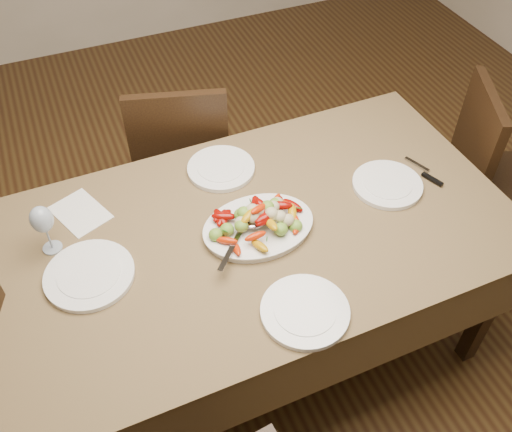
{
  "coord_description": "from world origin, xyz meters",
  "views": [
    {
      "loc": [
        -0.73,
        -1.1,
        2.24
      ],
      "look_at": [
        -0.21,
        0.15,
        0.82
      ],
      "focal_mm": 40.0,
      "sensor_mm": 36.0,
      "label": 1
    }
  ],
  "objects": [
    {
      "name": "floor",
      "position": [
        0.0,
        0.0,
        0.0
      ],
      "size": [
        6.0,
        6.0,
        0.0
      ],
      "primitive_type": "plane",
      "color": "#3B2612",
      "rests_on": "ground"
    },
    {
      "name": "serving_platter",
      "position": [
        -0.21,
        0.14,
        0.77
      ],
      "size": [
        0.39,
        0.29,
        0.02
      ],
      "primitive_type": "ellipsoid",
      "rotation": [
        0.0,
        0.0,
        0.02
      ],
      "color": "white",
      "rests_on": "dining_table"
    },
    {
      "name": "table_knife",
      "position": [
        0.5,
        0.17,
        0.76
      ],
      "size": [
        0.09,
        0.19,
        0.01
      ],
      "primitive_type": null,
      "rotation": [
        0.0,
        0.0,
        0.37
      ],
      "color": "#9EA0A8",
      "rests_on": "dining_table"
    },
    {
      "name": "serving_spoon",
      "position": [
        -0.27,
        0.1,
        0.81
      ],
      "size": [
        0.25,
        0.23,
        0.03
      ],
      "primitive_type": null,
      "rotation": [
        0.0,
        0.0,
        -0.71
      ],
      "color": "#9EA0A8",
      "rests_on": "serving_platter"
    },
    {
      "name": "wine_glass",
      "position": [
        -0.89,
        0.33,
        0.86
      ],
      "size": [
        0.08,
        0.08,
        0.2
      ],
      "primitive_type": null,
      "color": "#8C99A5",
      "rests_on": "dining_table"
    },
    {
      "name": "chair_far",
      "position": [
        -0.25,
        0.96,
        0.47
      ],
      "size": [
        0.52,
        0.52,
        0.95
      ],
      "primitive_type": null,
      "rotation": [
        0.0,
        0.0,
        2.87
      ],
      "color": "black",
      "rests_on": "ground"
    },
    {
      "name": "plate_right",
      "position": [
        0.33,
        0.16,
        0.77
      ],
      "size": [
        0.26,
        0.26,
        0.02
      ],
      "primitive_type": "cylinder",
      "color": "white",
      "rests_on": "dining_table"
    },
    {
      "name": "chair_right",
      "position": [
        1.03,
        0.22,
        0.47
      ],
      "size": [
        0.55,
        0.55,
        0.95
      ],
      "primitive_type": null,
      "rotation": [
        0.0,
        0.0,
        1.15
      ],
      "color": "black",
      "rests_on": "ground"
    },
    {
      "name": "plate_left",
      "position": [
        -0.79,
        0.16,
        0.77
      ],
      "size": [
        0.29,
        0.29,
        0.02
      ],
      "primitive_type": "cylinder",
      "color": "white",
      "rests_on": "dining_table"
    },
    {
      "name": "menu_card",
      "position": [
        -0.77,
        0.47,
        0.76
      ],
      "size": [
        0.22,
        0.25,
        0.0
      ],
      "primitive_type": "cube",
      "rotation": [
        0.0,
        0.0,
        0.39
      ],
      "color": "silver",
      "rests_on": "dining_table"
    },
    {
      "name": "plate_far",
      "position": [
        -0.22,
        0.49,
        0.77
      ],
      "size": [
        0.26,
        0.26,
        0.02
      ],
      "primitive_type": "cylinder",
      "color": "white",
      "rests_on": "dining_table"
    },
    {
      "name": "dining_table",
      "position": [
        -0.21,
        0.15,
        0.38
      ],
      "size": [
        1.86,
        1.07,
        0.76
      ],
      "primitive_type": "cube",
      "rotation": [
        0.0,
        0.0,
        0.02
      ],
      "color": "brown",
      "rests_on": "ground"
    },
    {
      "name": "plate_near",
      "position": [
        -0.21,
        -0.23,
        0.77
      ],
      "size": [
        0.28,
        0.28,
        0.02
      ],
      "primitive_type": "cylinder",
      "color": "white",
      "rests_on": "dining_table"
    },
    {
      "name": "roasted_vegetables",
      "position": [
        -0.21,
        0.14,
        0.83
      ],
      "size": [
        0.32,
        0.22,
        0.09
      ],
      "primitive_type": null,
      "rotation": [
        0.0,
        0.0,
        0.02
      ],
      "color": "#700602",
      "rests_on": "serving_platter"
    }
  ]
}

